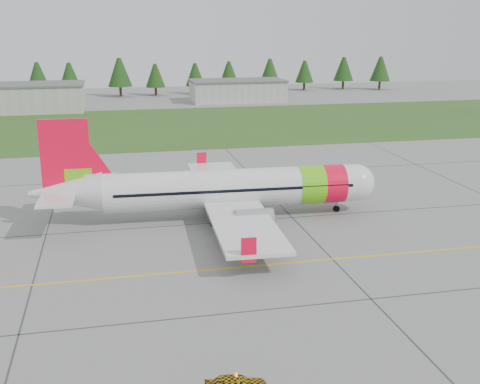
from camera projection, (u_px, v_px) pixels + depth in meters
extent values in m
plane|color=gray|center=(240.00, 312.00, 42.74)|extent=(320.00, 320.00, 0.00)
cylinder|color=silver|center=(234.00, 188.00, 62.88)|extent=(26.94, 5.09, 4.02)
sphere|color=silver|center=(356.00, 182.00, 65.12)|extent=(4.02, 4.02, 4.02)
cone|color=silver|center=(66.00, 192.00, 59.94)|extent=(7.37, 4.31, 4.02)
cube|color=black|center=(359.00, 179.00, 65.08)|extent=(1.76, 2.74, 0.58)
cylinder|color=#66D20F|center=(310.00, 185.00, 64.26)|extent=(2.84, 4.20, 4.10)
cylinder|color=#FA082D|center=(332.00, 184.00, 64.68)|extent=(2.43, 4.19, 4.10)
cube|color=silver|center=(229.00, 199.00, 63.10)|extent=(6.99, 33.18, 0.37)
cube|color=#FA082D|center=(202.00, 160.00, 78.31)|extent=(1.24, 0.24, 2.06)
cube|color=#FA082D|center=(249.00, 250.00, 47.24)|extent=(1.24, 0.24, 2.06)
cylinder|color=gray|center=(235.00, 189.00, 68.89)|extent=(3.79, 2.31, 2.16)
cylinder|color=gray|center=(254.00, 220.00, 58.14)|extent=(3.79, 2.31, 2.16)
cube|color=#FA082D|center=(65.00, 159.00, 59.04)|extent=(4.75, 0.56, 7.83)
cube|color=#66D20F|center=(79.00, 180.00, 59.84)|extent=(2.70, 0.54, 2.47)
cube|color=silver|center=(60.00, 190.00, 59.78)|extent=(3.77, 11.98, 0.23)
cylinder|color=slate|center=(336.00, 205.00, 65.45)|extent=(0.19, 0.19, 1.44)
cylinder|color=black|center=(336.00, 208.00, 65.55)|extent=(0.71, 0.32, 0.70)
cylinder|color=slate|center=(216.00, 201.00, 65.96)|extent=(0.23, 0.23, 1.96)
cylinder|color=black|center=(212.00, 205.00, 66.01)|extent=(1.09, 0.51, 1.07)
cylinder|color=slate|center=(224.00, 217.00, 60.49)|extent=(0.23, 0.23, 1.96)
cylinder|color=black|center=(220.00, 222.00, 60.54)|extent=(1.09, 0.51, 1.07)
imported|color=#DEA80C|center=(236.00, 367.00, 32.73)|extent=(1.34, 1.53, 3.53)
cube|color=#30561E|center=(153.00, 126.00, 119.86)|extent=(320.00, 50.00, 0.03)
cube|color=gold|center=(220.00, 269.00, 50.26)|extent=(120.00, 0.25, 0.02)
cube|color=#A8A8A3|center=(13.00, 99.00, 139.23)|extent=(32.00, 14.00, 6.00)
cube|color=#A8A8A3|center=(237.00, 91.00, 158.15)|extent=(24.00, 12.00, 5.20)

